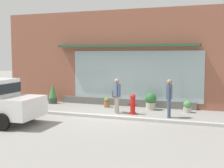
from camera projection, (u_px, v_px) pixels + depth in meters
ground_plane at (104, 117)px, 12.73m from camera, size 60.00×60.00×0.00m
curb_strip at (102, 116)px, 12.54m from camera, size 14.00×0.24×0.12m
storefront at (127, 59)px, 15.48m from camera, size 14.00×0.81×4.90m
fire_hydrant at (133, 104)px, 13.28m from camera, size 0.40×0.36×0.90m
pedestrian_with_handbag at (117, 93)px, 13.46m from camera, size 0.53×0.54×1.56m
pedestrian_passerby at (169, 96)px, 12.48m from camera, size 0.21×0.45×1.61m
potted_plant_corner_tall at (151, 101)px, 14.34m from camera, size 0.55×0.55×0.82m
potted_plant_low_front at (107, 102)px, 15.10m from camera, size 0.29×0.29×0.50m
potted_plant_window_center at (53, 94)px, 16.29m from camera, size 0.46×0.46×1.10m
potted_plant_doorstep at (187, 107)px, 13.68m from camera, size 0.36×0.36×0.55m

